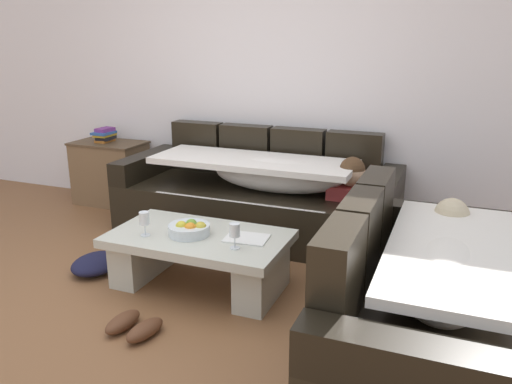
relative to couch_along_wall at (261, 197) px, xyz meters
name	(u,v)px	position (x,y,z in m)	size (l,w,h in m)	color
ground_plane	(126,315)	(-0.27, -1.62, -0.33)	(14.00, 14.00, 0.00)	brown
back_wall	(255,72)	(-0.27, 0.53, 1.02)	(9.00, 0.10, 2.70)	white
couch_along_wall	(261,197)	(0.00, 0.00, 0.00)	(2.38, 0.92, 0.88)	black
couch_near_window	(426,307)	(1.47, -1.46, 0.00)	(0.92, 1.80, 0.88)	black
coffee_table	(199,254)	(-0.02, -1.10, -0.09)	(1.20, 0.68, 0.38)	beige
fruit_bowl	(190,229)	(-0.07, -1.13, 0.09)	(0.28, 0.28, 0.10)	silver
wine_glass_near_left	(144,219)	(-0.34, -1.25, 0.17)	(0.07, 0.07, 0.17)	silver
wine_glass_near_right	(235,231)	(0.30, -1.23, 0.17)	(0.07, 0.07, 0.17)	silver
open_magazine	(247,238)	(0.31, -1.06, 0.05)	(0.28, 0.21, 0.01)	white
side_cabinet	(111,173)	(-1.75, 0.23, -0.01)	(0.72, 0.44, 0.64)	brown
book_stack_on_cabinet	(105,135)	(-1.78, 0.23, 0.38)	(0.17, 0.24, 0.14)	#B76623
pair_of_shoes	(134,326)	(-0.10, -1.78, -0.29)	(0.33, 0.31, 0.09)	#59331E
crumpled_garment	(96,263)	(-0.84, -1.18, -0.27)	(0.40, 0.32, 0.12)	#191933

